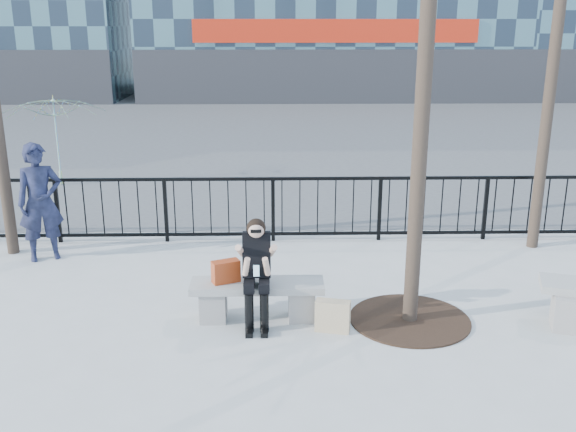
{
  "coord_description": "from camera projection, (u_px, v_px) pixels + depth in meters",
  "views": [
    {
      "loc": [
        0.21,
        -7.35,
        3.57
      ],
      "look_at": [
        0.4,
        0.8,
        1.1
      ],
      "focal_mm": 40.0,
      "sensor_mm": 36.0,
      "label": 1
    }
  ],
  "objects": [
    {
      "name": "ground",
      "position": [
        258.0,
        318.0,
        8.06
      ],
      "size": [
        120.0,
        120.0,
        0.0
      ],
      "primitive_type": "plane",
      "color": "#A5A6A0",
      "rests_on": "ground"
    },
    {
      "name": "street_surface",
      "position": [
        267.0,
        128.0,
        22.41
      ],
      "size": [
        60.0,
        23.0,
        0.01
      ],
      "primitive_type": "cube",
      "color": "#474747",
      "rests_on": "ground"
    },
    {
      "name": "railing",
      "position": [
        261.0,
        209.0,
        10.77
      ],
      "size": [
        14.0,
        0.06,
        1.1
      ],
      "color": "black",
      "rests_on": "ground"
    },
    {
      "name": "tree_grate",
      "position": [
        410.0,
        319.0,
        8.01
      ],
      "size": [
        1.5,
        1.5,
        0.02
      ],
      "primitive_type": "cylinder",
      "color": "black",
      "rests_on": "ground"
    },
    {
      "name": "bench_main",
      "position": [
        257.0,
        296.0,
        7.97
      ],
      "size": [
        1.65,
        0.46,
        0.49
      ],
      "color": "slate",
      "rests_on": "ground"
    },
    {
      "name": "seated_woman",
      "position": [
        257.0,
        273.0,
        7.71
      ],
      "size": [
        0.5,
        0.64,
        1.34
      ],
      "color": "black",
      "rests_on": "ground"
    },
    {
      "name": "handbag",
      "position": [
        226.0,
        271.0,
        7.89
      ],
      "size": [
        0.37,
        0.28,
        0.28
      ],
      "primitive_type": "cube",
      "rotation": [
        0.0,
        0.0,
        0.41
      ],
      "color": "#9F3413",
      "rests_on": "bench_main"
    },
    {
      "name": "shopping_bag",
      "position": [
        333.0,
        316.0,
        7.67
      ],
      "size": [
        0.44,
        0.25,
        0.39
      ],
      "primitive_type": "cube",
      "rotation": [
        0.0,
        0.0,
        -0.24
      ],
      "color": "beige",
      "rests_on": "ground"
    },
    {
      "name": "standing_man",
      "position": [
        40.0,
        202.0,
        9.84
      ],
      "size": [
        0.8,
        0.68,
        1.84
      ],
      "primitive_type": "imported",
      "rotation": [
        0.0,
        0.0,
        0.43
      ],
      "color": "black",
      "rests_on": "ground"
    },
    {
      "name": "vendor_umbrella",
      "position": [
        57.0,
        141.0,
        14.32
      ],
      "size": [
        2.33,
        2.37,
        2.04
      ],
      "primitive_type": "imported",
      "rotation": [
        0.0,
        0.0,
        0.05
      ],
      "color": "yellow",
      "rests_on": "ground"
    }
  ]
}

